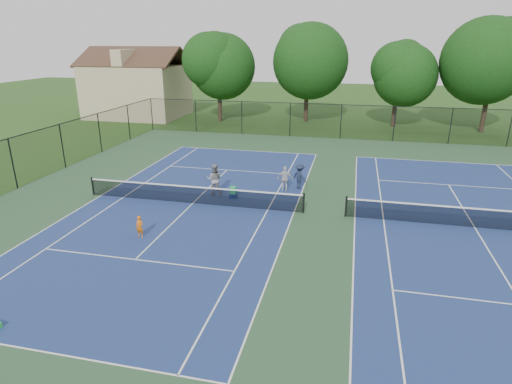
% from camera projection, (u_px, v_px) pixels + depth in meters
% --- Properties ---
extents(ground, '(140.00, 140.00, 0.00)m').
position_uv_depth(ground, '(324.00, 215.00, 21.48)').
color(ground, '#234716').
rests_on(ground, ground).
extents(court_pad, '(36.00, 36.00, 0.01)m').
position_uv_depth(court_pad, '(324.00, 215.00, 21.47)').
color(court_pad, '#2C4F32').
rests_on(court_pad, ground).
extents(tennis_court_left, '(12.00, 23.83, 1.07)m').
position_uv_depth(tennis_court_left, '(193.00, 202.00, 22.92)').
color(tennis_court_left, navy).
rests_on(tennis_court_left, ground).
extents(tennis_court_right, '(12.00, 23.83, 1.07)m').
position_uv_depth(tennis_court_right, '(475.00, 226.00, 19.96)').
color(tennis_court_right, navy).
rests_on(tennis_court_right, ground).
extents(perimeter_fence, '(36.08, 36.08, 3.02)m').
position_uv_depth(perimeter_fence, '(326.00, 185.00, 20.94)').
color(perimeter_fence, black).
rests_on(perimeter_fence, ground).
extents(tree_back_a, '(6.80, 6.80, 9.15)m').
position_uv_depth(tree_back_a, '(219.00, 63.00, 44.22)').
color(tree_back_a, '#2D2116').
rests_on(tree_back_a, ground).
extents(tree_back_b, '(7.60, 7.60, 10.03)m').
position_uv_depth(tree_back_b, '(308.00, 57.00, 43.97)').
color(tree_back_b, '#2D2116').
rests_on(tree_back_b, ground).
extents(tree_back_c, '(6.00, 6.00, 8.40)m').
position_uv_depth(tree_back_c, '(399.00, 70.00, 41.53)').
color(tree_back_c, '#2D2116').
rests_on(tree_back_c, ground).
extents(tree_back_d, '(7.80, 7.80, 10.37)m').
position_uv_depth(tree_back_d, '(494.00, 57.00, 38.47)').
color(tree_back_d, '#2D2116').
rests_on(tree_back_d, ground).
extents(clapboard_house, '(10.80, 8.10, 7.65)m').
position_uv_depth(clapboard_house, '(138.00, 89.00, 48.24)').
color(clapboard_house, tan).
rests_on(clapboard_house, ground).
extents(child_player, '(0.39, 0.28, 1.00)m').
position_uv_depth(child_player, '(140.00, 227.00, 18.89)').
color(child_player, orange).
rests_on(child_player, ground).
extents(instructor, '(0.98, 0.83, 1.79)m').
position_uv_depth(instructor, '(214.00, 179.00, 24.01)').
color(instructor, gray).
rests_on(instructor, ground).
extents(bystander_a, '(0.91, 0.48, 1.48)m').
position_uv_depth(bystander_a, '(285.00, 179.00, 24.62)').
color(bystander_a, silver).
rests_on(bystander_a, ground).
extents(bystander_b, '(1.11, 1.04, 1.51)m').
position_uv_depth(bystander_b, '(300.00, 176.00, 25.00)').
color(bystander_b, '#1B263D').
rests_on(bystander_b, ground).
extents(ball_crate, '(0.40, 0.33, 0.30)m').
position_uv_depth(ball_crate, '(233.00, 196.00, 23.68)').
color(ball_crate, navy).
rests_on(ball_crate, ground).
extents(ball_hopper, '(0.35, 0.29, 0.37)m').
position_uv_depth(ball_hopper, '(233.00, 190.00, 23.57)').
color(ball_hopper, green).
rests_on(ball_hopper, ball_crate).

